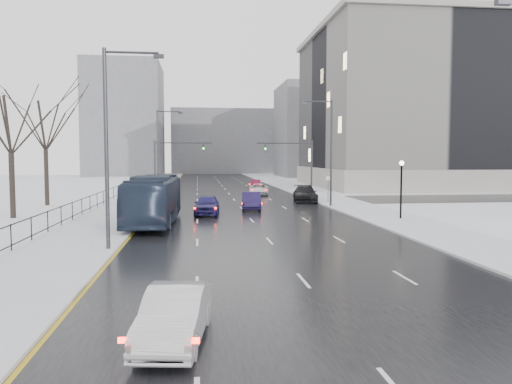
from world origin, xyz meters
name	(u,v)px	position (x,y,z in m)	size (l,w,h in m)	color
road	(228,193)	(0.00, 60.00, 0.02)	(16.00, 150.00, 0.04)	black
cross_road	(235,201)	(0.00, 48.00, 0.02)	(130.00, 10.00, 0.04)	black
sidewalk_left	(147,193)	(-10.50, 60.00, 0.08)	(5.00, 150.00, 0.16)	silver
sidewalk_right	(306,192)	(10.50, 60.00, 0.08)	(5.00, 150.00, 0.16)	silver
park_strip	(70,194)	(-20.00, 60.00, 0.06)	(14.00, 150.00, 0.12)	white
tree_park_d	(13,219)	(-17.80, 34.00, 0.00)	(8.75, 8.75, 12.50)	black
tree_park_e	(47,206)	(-18.20, 44.00, 0.00)	(9.45, 9.45, 13.50)	black
iron_fence	(65,213)	(-13.00, 30.00, 0.91)	(0.06, 70.00, 1.30)	black
streetlight_r_mid	(329,147)	(8.17, 40.00, 5.62)	(2.95, 0.25, 10.00)	#2D2D33
streetlight_l_near	(111,139)	(-8.17, 20.00, 5.62)	(2.95, 0.25, 10.00)	#2D2D33
streetlight_l_far	(160,149)	(-8.17, 52.00, 5.62)	(2.95, 0.25, 10.00)	#2D2D33
lamppost_r_mid	(401,181)	(11.00, 30.00, 2.94)	(0.36, 0.36, 4.28)	black
mast_signal_right	(302,162)	(7.33, 48.00, 4.11)	(6.10, 0.33, 6.50)	#2D2D33
mast_signal_left	(165,163)	(-7.33, 48.00, 4.11)	(6.10, 0.33, 6.50)	#2D2D33
no_uturn_sign	(328,181)	(9.20, 44.00, 2.30)	(0.60, 0.06, 2.70)	#2D2D33
civic_building	(439,117)	(35.00, 72.00, 11.21)	(41.00, 31.00, 24.80)	gray
bldg_far_right	(328,131)	(28.00, 115.00, 11.00)	(24.00, 20.00, 22.00)	slate
bldg_far_left	(125,120)	(-22.00, 125.00, 14.00)	(18.00, 22.00, 28.00)	slate
bldg_far_center	(225,142)	(4.00, 140.00, 9.00)	(30.00, 18.00, 18.00)	slate
sedan_left_near	(175,315)	(-4.56, 7.25, 0.72)	(1.45, 4.15, 1.37)	silver
bus	(154,200)	(-7.00, 30.15, 1.73)	(2.84, 12.15, 3.38)	#212C40
sedan_center_near	(207,205)	(-3.21, 35.18, 0.85)	(1.92, 4.76, 1.62)	navy
sedan_right_near	(251,201)	(0.77, 38.57, 0.81)	(1.64, 4.70, 1.55)	#1D1540
sedan_right_cross	(259,189)	(3.50, 55.45, 0.73)	(2.30, 4.98, 1.38)	silver
sedan_right_far	(305,194)	(7.20, 45.70, 0.87)	(2.33, 5.72, 1.66)	black
sedan_right_distant	(255,184)	(4.50, 67.40, 0.71)	(1.41, 4.05, 1.33)	maroon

